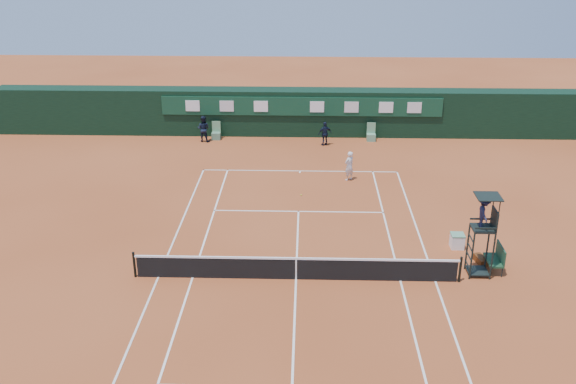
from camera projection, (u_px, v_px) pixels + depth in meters
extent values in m
plane|color=#AD5128|center=(296.00, 279.00, 25.36)|extent=(90.00, 90.00, 0.00)
cube|color=silver|center=(300.00, 171.00, 36.29)|extent=(11.05, 0.08, 0.01)
cube|color=silver|center=(435.00, 281.00, 25.20)|extent=(0.08, 23.85, 0.01)
cube|color=silver|center=(158.00, 277.00, 25.51)|extent=(0.08, 23.85, 0.01)
cube|color=white|center=(400.00, 281.00, 25.24)|extent=(0.08, 23.85, 0.01)
cube|color=white|center=(193.00, 277.00, 25.47)|extent=(0.08, 23.85, 0.01)
cube|color=white|center=(298.00, 211.00, 31.24)|extent=(8.31, 0.08, 0.01)
cube|color=white|center=(296.00, 279.00, 25.36)|extent=(0.08, 12.88, 0.01)
cube|color=white|center=(300.00, 172.00, 36.15)|extent=(0.08, 0.30, 0.01)
cube|color=black|center=(296.00, 269.00, 25.18)|extent=(12.60, 0.04, 0.90)
cube|color=white|center=(296.00, 259.00, 25.00)|extent=(12.80, 0.06, 0.08)
cube|color=white|center=(296.00, 269.00, 25.18)|extent=(0.06, 0.05, 0.92)
cylinder|color=black|center=(460.00, 270.00, 24.97)|extent=(0.10, 0.10, 1.10)
cylinder|color=black|center=(134.00, 265.00, 25.32)|extent=(0.10, 0.10, 1.10)
cube|color=black|center=(301.00, 112.00, 42.02)|extent=(40.00, 1.50, 3.00)
cube|color=#103C26|center=(301.00, 106.00, 41.04)|extent=(18.00, 0.10, 1.20)
cube|color=white|center=(193.00, 106.00, 41.17)|extent=(0.90, 0.04, 0.70)
cube|color=silver|center=(227.00, 106.00, 41.11)|extent=(0.90, 0.04, 0.70)
cube|color=white|center=(261.00, 106.00, 41.05)|extent=(0.90, 0.04, 0.70)
cube|color=white|center=(317.00, 107.00, 40.95)|extent=(0.90, 0.04, 0.70)
cube|color=silver|center=(352.00, 107.00, 40.89)|extent=(0.90, 0.04, 0.70)
cube|color=white|center=(386.00, 107.00, 40.83)|extent=(0.90, 0.04, 0.70)
cube|color=silver|center=(414.00, 108.00, 40.78)|extent=(0.90, 0.04, 0.70)
cube|color=#558263|center=(216.00, 136.00, 41.48)|extent=(0.55, 0.50, 0.46)
cube|color=#649869|center=(216.00, 126.00, 41.46)|extent=(0.55, 0.06, 0.70)
cube|color=#629672|center=(371.00, 137.00, 41.20)|extent=(0.55, 0.50, 0.46)
cube|color=#61946B|center=(371.00, 128.00, 41.18)|extent=(0.55, 0.06, 0.70)
cylinder|color=black|center=(472.00, 257.00, 24.99)|extent=(0.07, 0.07, 2.00)
cylinder|color=black|center=(467.00, 247.00, 25.72)|extent=(0.07, 0.07, 2.00)
cylinder|color=black|center=(493.00, 257.00, 24.96)|extent=(0.07, 0.07, 2.00)
cylinder|color=black|center=(487.00, 247.00, 25.70)|extent=(0.07, 0.07, 2.00)
cube|color=black|center=(483.00, 228.00, 24.94)|extent=(0.85, 0.85, 0.08)
cube|color=black|center=(495.00, 219.00, 24.76)|extent=(0.06, 0.85, 0.80)
cube|color=black|center=(486.00, 228.00, 24.47)|extent=(0.85, 0.05, 0.06)
cube|color=black|center=(481.00, 219.00, 25.24)|extent=(0.85, 0.05, 0.06)
cylinder|color=black|center=(499.00, 213.00, 24.22)|extent=(0.04, 0.04, 1.00)
cylinder|color=black|center=(493.00, 204.00, 24.96)|extent=(0.04, 0.04, 1.00)
cube|color=black|center=(488.00, 196.00, 24.40)|extent=(0.95, 0.95, 0.04)
cube|color=black|center=(477.00, 271.00, 25.67)|extent=(0.80, 0.80, 0.05)
cube|color=black|center=(468.00, 265.00, 25.59)|extent=(0.04, 0.80, 0.04)
cube|color=black|center=(469.00, 256.00, 25.43)|extent=(0.04, 0.80, 0.04)
cube|color=black|center=(470.00, 247.00, 25.28)|extent=(0.04, 0.80, 0.04)
cube|color=black|center=(471.00, 238.00, 25.12)|extent=(0.04, 0.80, 0.04)
imported|color=#1A1B34|center=(484.00, 213.00, 24.67)|extent=(0.47, 0.82, 1.28)
cube|color=#1A4126|center=(493.00, 260.00, 25.85)|extent=(0.55, 1.20, 0.08)
cube|color=#183E27|center=(501.00, 253.00, 25.71)|extent=(0.06, 1.20, 0.60)
cylinder|color=black|center=(491.00, 272.00, 25.45)|extent=(0.04, 0.04, 0.41)
cylinder|color=black|center=(502.00, 273.00, 25.43)|extent=(0.04, 0.04, 0.41)
cylinder|color=black|center=(484.00, 259.00, 26.46)|extent=(0.04, 0.04, 0.41)
cylinder|color=black|center=(495.00, 259.00, 26.45)|extent=(0.04, 0.04, 0.41)
cube|color=black|center=(480.00, 260.00, 26.52)|extent=(0.49, 0.81, 0.28)
cube|color=white|center=(457.00, 241.00, 27.70)|extent=(0.55, 0.55, 0.60)
cube|color=#619471|center=(458.00, 235.00, 27.58)|extent=(0.57, 0.57, 0.05)
sphere|color=#C1E234|center=(301.00, 195.00, 33.03)|extent=(0.07, 0.07, 0.07)
imported|color=silver|center=(349.00, 166.00, 34.73)|extent=(0.71, 0.69, 1.64)
imported|color=black|center=(203.00, 129.00, 40.84)|extent=(0.93, 0.79, 1.69)
imported|color=black|center=(325.00, 134.00, 40.16)|extent=(0.97, 0.68, 1.53)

